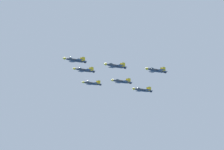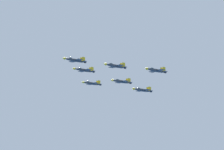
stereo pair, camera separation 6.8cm
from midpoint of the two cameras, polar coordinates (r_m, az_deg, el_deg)
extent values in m
ellipsoid|color=#2D3338|center=(247.35, -4.49, 1.79)|extent=(10.43, 9.69, 1.62)
cone|color=gold|center=(243.45, -5.83, 2.03)|extent=(2.13, 2.11, 1.38)
ellipsoid|color=#334751|center=(245.93, -5.01, 2.02)|extent=(2.42, 2.36, 0.95)
cube|color=#2D3338|center=(247.68, -4.37, 1.74)|extent=(8.20, 8.61, 0.16)
cube|color=gold|center=(244.49, -3.82, 1.92)|extent=(2.35, 2.21, 0.19)
cube|color=gold|center=(250.92, -4.91, 1.59)|extent=(2.35, 2.21, 0.19)
cube|color=#2D3338|center=(250.37, -3.50, 1.61)|extent=(4.38, 4.54, 0.16)
cube|color=gold|center=(249.86, -3.44, 1.91)|extent=(1.48, 1.37, 2.34)
cube|color=gold|center=(251.13, -3.66, 1.85)|extent=(1.48, 1.37, 2.34)
cylinder|color=black|center=(251.17, -3.25, 1.56)|extent=(1.43, 1.45, 1.14)
ellipsoid|color=#2D3338|center=(245.73, 0.41, 1.10)|extent=(10.59, 10.06, 1.66)
cone|color=gold|center=(241.15, -0.88, 1.35)|extent=(2.18, 2.17, 1.41)
ellipsoid|color=#334751|center=(244.04, -0.10, 1.34)|extent=(2.47, 2.43, 0.97)
cube|color=#2D3338|center=(246.12, 0.52, 1.06)|extent=(8.48, 8.77, 0.17)
cube|color=gold|center=(243.11, 1.17, 1.23)|extent=(2.39, 2.29, 0.20)
cube|color=gold|center=(249.20, -0.11, 0.91)|extent=(2.39, 2.29, 0.20)
cube|color=#2D3338|center=(249.26, 1.35, 0.92)|extent=(4.52, 4.63, 0.17)
cube|color=gold|center=(248.75, 1.43, 1.23)|extent=(1.50, 1.43, 2.40)
cube|color=gold|center=(249.96, 1.17, 1.17)|extent=(1.50, 1.43, 2.40)
cylinder|color=black|center=(250.19, 1.59, 0.88)|extent=(1.47, 1.48, 1.16)
ellipsoid|color=#2D3338|center=(267.15, -3.39, 0.59)|extent=(10.76, 9.81, 1.66)
cone|color=gold|center=(263.10, -4.65, 0.79)|extent=(2.18, 2.16, 1.41)
ellipsoid|color=#334751|center=(265.67, -3.88, 0.80)|extent=(2.48, 2.40, 0.97)
cube|color=#2D3338|center=(267.50, -3.27, 0.55)|extent=(8.32, 8.85, 0.17)
cube|color=gold|center=(264.24, -2.74, 0.70)|extent=(2.41, 2.24, 0.20)
cube|color=gold|center=(270.81, -3.79, 0.42)|extent=(2.41, 2.24, 0.20)
cube|color=#2D3338|center=(270.29, -2.46, 0.43)|extent=(4.45, 4.66, 0.17)
cube|color=gold|center=(269.74, -2.39, 0.72)|extent=(1.53, 1.39, 2.40)
cube|color=gold|center=(271.04, -2.60, 0.66)|extent=(1.53, 1.39, 2.40)
cylinder|color=black|center=(271.12, -2.22, 0.40)|extent=(1.46, 1.48, 1.16)
ellipsoid|color=#2D3338|center=(246.09, 5.33, 0.55)|extent=(10.73, 10.02, 1.67)
cone|color=gold|center=(241.07, 4.12, 0.78)|extent=(2.20, 2.18, 1.42)
ellipsoid|color=#334751|center=(244.22, 4.85, 0.79)|extent=(2.49, 2.43, 0.98)
cube|color=#2D3338|center=(246.52, 5.43, 0.51)|extent=(8.47, 8.87, 0.17)
cube|color=gold|center=(243.70, 6.13, 0.68)|extent=(2.41, 2.29, 0.20)
cube|color=gold|center=(249.41, 4.75, 0.37)|extent=(2.41, 2.29, 0.20)
cube|color=#2D3338|center=(249.94, 6.21, 0.38)|extent=(4.52, 4.67, 0.17)
cube|color=gold|center=(249.45, 6.30, 0.69)|extent=(1.52, 1.42, 2.42)
cube|color=gold|center=(250.57, 6.02, 0.63)|extent=(1.52, 1.42, 2.42)
cylinder|color=black|center=(250.95, 6.43, 0.34)|extent=(1.48, 1.49, 1.17)
ellipsoid|color=#2D3338|center=(286.60, -2.44, -1.02)|extent=(10.34, 9.68, 1.61)
cone|color=gold|center=(282.44, -3.56, -0.85)|extent=(2.12, 2.10, 1.37)
ellipsoid|color=#334751|center=(285.05, -2.88, -0.83)|extent=(2.40, 2.35, 0.94)
cube|color=#2D3338|center=(286.96, -2.34, -1.05)|extent=(8.18, 8.55, 0.16)
cube|color=gold|center=(283.85, -1.84, -0.93)|extent=(2.33, 2.21, 0.19)
cube|color=gold|center=(290.11, -2.83, -1.15)|extent=(2.33, 2.21, 0.19)
cube|color=#2D3338|center=(289.81, -1.62, -1.14)|extent=(4.36, 4.51, 0.16)
cube|color=gold|center=(289.25, -1.55, -0.89)|extent=(1.47, 1.37, 2.33)
cube|color=gold|center=(290.49, -1.75, -0.93)|extent=(1.47, 1.37, 2.33)
cylinder|color=black|center=(290.65, -1.41, -1.17)|extent=(1.42, 1.44, 1.13)
ellipsoid|color=#2D3338|center=(265.26, 1.15, -0.79)|extent=(10.73, 9.70, 1.65)
cone|color=gold|center=(260.79, -0.05, -0.61)|extent=(2.16, 2.14, 1.40)
ellipsoid|color=#334751|center=(263.60, 0.68, -0.59)|extent=(2.47, 2.38, 0.96)
cube|color=#2D3338|center=(265.65, 1.26, -0.83)|extent=(8.25, 8.82, 0.16)
cube|color=gold|center=(262.59, 1.84, -0.69)|extent=(2.41, 2.22, 0.20)
cube|color=gold|center=(268.77, 0.69, -0.94)|extent=(2.41, 2.22, 0.20)
cube|color=#2D3338|center=(268.71, 2.03, -0.93)|extent=(4.42, 4.63, 0.16)
cube|color=gold|center=(268.16, 2.10, -0.64)|extent=(1.52, 1.37, 2.38)
cube|color=gold|center=(269.38, 1.87, -0.70)|extent=(1.52, 1.37, 2.38)
cylinder|color=black|center=(269.62, 2.25, -0.96)|extent=(1.45, 1.47, 1.15)
ellipsoid|color=#2D3338|center=(275.37, 3.68, -1.82)|extent=(10.95, 10.10, 1.70)
cone|color=gold|center=(270.43, 2.54, -1.66)|extent=(2.23, 2.21, 1.44)
ellipsoid|color=#334751|center=(273.52, 3.23, -1.63)|extent=(2.53, 2.46, 0.99)
cube|color=#2D3338|center=(275.80, 3.78, -1.86)|extent=(8.56, 9.03, 0.17)
cube|color=gold|center=(272.80, 4.39, -1.73)|extent=(2.46, 2.31, 0.20)
cube|color=gold|center=(278.86, 3.18, -1.96)|extent=(2.46, 2.31, 0.20)
cube|color=#2D3338|center=(279.16, 4.51, -1.95)|extent=(4.57, 4.75, 0.17)
cube|color=gold|center=(278.59, 4.58, -1.67)|extent=(1.55, 1.43, 2.45)
cube|color=gold|center=(279.79, 4.34, -1.71)|extent=(1.55, 1.43, 2.45)
cylinder|color=black|center=(280.15, 4.72, -1.98)|extent=(1.50, 1.51, 1.19)
camera|label=1|loc=(0.03, -89.99, 0.00)|focal=75.96mm
camera|label=2|loc=(0.03, 90.01, 0.00)|focal=75.96mm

